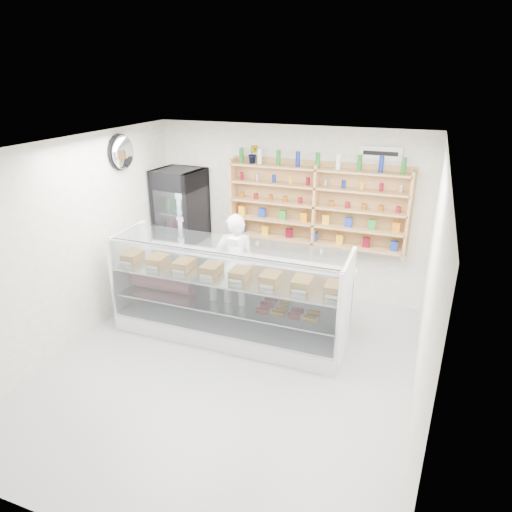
% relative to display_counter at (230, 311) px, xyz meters
% --- Properties ---
extents(room, '(5.00, 5.00, 5.00)m').
position_rel_display_counter_xyz_m(room, '(0.30, -0.76, 1.02)').
color(room, '#9C9BA0').
rests_on(room, ground).
extents(display_counter, '(3.29, 0.98, 1.43)m').
position_rel_display_counter_xyz_m(display_counter, '(0.00, 0.00, 0.00)').
color(display_counter, white).
rests_on(display_counter, floor).
extents(shop_worker, '(0.68, 0.56, 1.62)m').
position_rel_display_counter_xyz_m(shop_worker, '(-0.19, 0.69, 0.42)').
color(shop_worker, white).
rests_on(shop_worker, floor).
extents(drinks_cooler, '(0.81, 0.79, 2.05)m').
position_rel_display_counter_xyz_m(drinks_cooler, '(-1.50, 1.37, 0.65)').
color(drinks_cooler, black).
rests_on(drinks_cooler, floor).
extents(wall_shelving, '(2.84, 0.28, 1.33)m').
position_rel_display_counter_xyz_m(wall_shelving, '(0.80, 1.58, 1.21)').
color(wall_shelving, tan).
rests_on(wall_shelving, back_wall).
extents(potted_plant, '(0.18, 0.15, 0.30)m').
position_rel_display_counter_xyz_m(potted_plant, '(-0.24, 1.58, 1.96)').
color(potted_plant, '#1E6626').
rests_on(potted_plant, wall_shelving).
extents(security_mirror, '(0.15, 0.50, 0.50)m').
position_rel_display_counter_xyz_m(security_mirror, '(-1.87, 0.44, 2.07)').
color(security_mirror, silver).
rests_on(security_mirror, left_wall).
extents(wall_sign, '(0.62, 0.03, 0.20)m').
position_rel_display_counter_xyz_m(wall_sign, '(1.70, 1.71, 2.07)').
color(wall_sign, white).
rests_on(wall_sign, back_wall).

